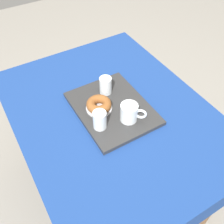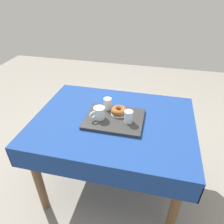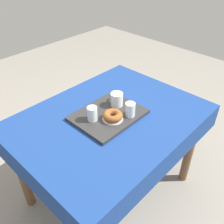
{
  "view_description": "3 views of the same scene",
  "coord_description": "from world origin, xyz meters",
  "px_view_note": "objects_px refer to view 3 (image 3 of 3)",
  "views": [
    {
      "loc": [
        -0.74,
        0.44,
        1.66
      ],
      "look_at": [
        -0.04,
        0.02,
        0.78
      ],
      "focal_mm": 41.78,
      "sensor_mm": 36.0,
      "label": 1
    },
    {
      "loc": [
        0.27,
        -1.21,
        1.63
      ],
      "look_at": [
        -0.02,
        0.03,
        0.78
      ],
      "focal_mm": 33.22,
      "sensor_mm": 36.0,
      "label": 2
    },
    {
      "loc": [
        0.88,
        0.86,
        1.66
      ],
      "look_at": [
        -0.01,
        0.01,
        0.76
      ],
      "focal_mm": 39.72,
      "sensor_mm": 36.0,
      "label": 3
    }
  ],
  "objects_px": {
    "water_glass_near": "(130,110)",
    "sugar_donut_left": "(113,115)",
    "tea_mug_left": "(117,99)",
    "water_glass_far": "(92,114)",
    "dining_table": "(110,130)",
    "serving_tray": "(108,115)",
    "donut_plate_left": "(113,119)"
  },
  "relations": [
    {
      "from": "water_glass_near",
      "to": "sugar_donut_left",
      "type": "height_order",
      "value": "water_glass_near"
    },
    {
      "from": "tea_mug_left",
      "to": "water_glass_far",
      "type": "distance_m",
      "value": 0.21
    },
    {
      "from": "water_glass_near",
      "to": "dining_table",
      "type": "bearing_deg",
      "value": -55.78
    },
    {
      "from": "serving_tray",
      "to": "water_glass_far",
      "type": "xyz_separation_m",
      "value": [
        0.11,
        -0.03,
        0.05
      ]
    },
    {
      "from": "dining_table",
      "to": "water_glass_far",
      "type": "xyz_separation_m",
      "value": [
        0.12,
        -0.03,
        0.17
      ]
    },
    {
      "from": "water_glass_far",
      "to": "dining_table",
      "type": "bearing_deg",
      "value": 164.42
    },
    {
      "from": "water_glass_near",
      "to": "serving_tray",
      "type": "bearing_deg",
      "value": -54.56
    },
    {
      "from": "water_glass_far",
      "to": "donut_plate_left",
      "type": "distance_m",
      "value": 0.13
    },
    {
      "from": "dining_table",
      "to": "water_glass_far",
      "type": "bearing_deg",
      "value": -15.58
    },
    {
      "from": "tea_mug_left",
      "to": "donut_plate_left",
      "type": "xyz_separation_m",
      "value": [
        0.13,
        0.09,
        -0.04
      ]
    },
    {
      "from": "serving_tray",
      "to": "sugar_donut_left",
      "type": "relative_size",
      "value": 3.52
    },
    {
      "from": "dining_table",
      "to": "tea_mug_left",
      "type": "xyz_separation_m",
      "value": [
        -0.1,
        -0.03,
        0.18
      ]
    },
    {
      "from": "water_glass_near",
      "to": "donut_plate_left",
      "type": "bearing_deg",
      "value": -26.39
    },
    {
      "from": "dining_table",
      "to": "water_glass_near",
      "type": "relative_size",
      "value": 13.27
    },
    {
      "from": "water_glass_near",
      "to": "sugar_donut_left",
      "type": "bearing_deg",
      "value": -26.39
    },
    {
      "from": "tea_mug_left",
      "to": "water_glass_far",
      "type": "xyz_separation_m",
      "value": [
        0.21,
        0.0,
        -0.0
      ]
    },
    {
      "from": "dining_table",
      "to": "serving_tray",
      "type": "xyz_separation_m",
      "value": [
        0.01,
        -0.01,
        0.12
      ]
    },
    {
      "from": "serving_tray",
      "to": "donut_plate_left",
      "type": "bearing_deg",
      "value": 70.11
    },
    {
      "from": "tea_mug_left",
      "to": "donut_plate_left",
      "type": "relative_size",
      "value": 0.83
    },
    {
      "from": "water_glass_near",
      "to": "water_glass_far",
      "type": "bearing_deg",
      "value": -36.02
    },
    {
      "from": "donut_plate_left",
      "to": "serving_tray",
      "type": "bearing_deg",
      "value": -109.89
    },
    {
      "from": "water_glass_near",
      "to": "donut_plate_left",
      "type": "distance_m",
      "value": 0.12
    },
    {
      "from": "water_glass_far",
      "to": "donut_plate_left",
      "type": "height_order",
      "value": "water_glass_far"
    },
    {
      "from": "water_glass_far",
      "to": "donut_plate_left",
      "type": "relative_size",
      "value": 0.71
    },
    {
      "from": "dining_table",
      "to": "water_glass_far",
      "type": "relative_size",
      "value": 13.27
    },
    {
      "from": "sugar_donut_left",
      "to": "water_glass_far",
      "type": "bearing_deg",
      "value": -44.87
    },
    {
      "from": "tea_mug_left",
      "to": "sugar_donut_left",
      "type": "xyz_separation_m",
      "value": [
        0.13,
        0.09,
        -0.01
      ]
    },
    {
      "from": "dining_table",
      "to": "sugar_donut_left",
      "type": "relative_size",
      "value": 9.87
    },
    {
      "from": "tea_mug_left",
      "to": "water_glass_near",
      "type": "xyz_separation_m",
      "value": [
        0.03,
        0.14,
        -0.0
      ]
    },
    {
      "from": "dining_table",
      "to": "serving_tray",
      "type": "bearing_deg",
      "value": -40.29
    },
    {
      "from": "water_glass_far",
      "to": "serving_tray",
      "type": "bearing_deg",
      "value": 166.75
    },
    {
      "from": "serving_tray",
      "to": "water_glass_near",
      "type": "height_order",
      "value": "water_glass_near"
    }
  ]
}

